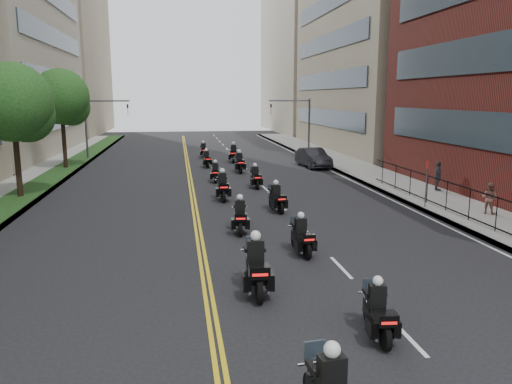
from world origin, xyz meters
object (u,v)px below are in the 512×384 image
motorcycle_4 (240,217)px  motorcycle_2 (256,269)px  motorcycle_3 (302,238)px  motorcycle_12 (204,151)px  motorcycle_1 (378,314)px  parked_sedan (313,158)px  pedestrian_c (438,176)px  pedestrian_b (489,198)px  motorcycle_5 (277,199)px  motorcycle_11 (234,154)px  motorcycle_6 (223,188)px  motorcycle_9 (239,163)px  motorcycle_10 (207,160)px  motorcycle_8 (215,173)px  motorcycle_7 (255,178)px

motorcycle_4 → motorcycle_2: bearing=-87.7°
motorcycle_3 → motorcycle_12: size_ratio=0.97×
motorcycle_1 → motorcycle_12: size_ratio=0.94×
parked_sedan → pedestrian_c: size_ratio=2.68×
pedestrian_b → pedestrian_c: pedestrian_c is taller
motorcycle_5 → motorcycle_11: bearing=83.4°
motorcycle_6 → motorcycle_12: bearing=90.6°
motorcycle_4 → motorcycle_11: size_ratio=0.91×
motorcycle_3 → pedestrian_c: (11.05, 10.35, 0.42)m
parked_sedan → motorcycle_5: bearing=-117.2°
motorcycle_9 → pedestrian_c: size_ratio=1.34×
motorcycle_2 → motorcycle_5: size_ratio=1.17×
motorcycle_11 → motorcycle_10: bearing=-124.1°
motorcycle_6 → motorcycle_11: size_ratio=0.99×
motorcycle_1 → motorcycle_5: (0.22, 13.73, 0.03)m
motorcycle_8 → pedestrian_c: 14.41m
motorcycle_2 → motorcycle_12: (0.21, 33.98, -0.10)m
parked_sedan → pedestrian_b: bearing=-83.6°
motorcycle_1 → motorcycle_5: 13.74m
pedestrian_b → motorcycle_5: bearing=42.0°
motorcycle_1 → motorcycle_11: (0.20, 33.42, 0.12)m
motorcycle_6 → pedestrian_b: 13.86m
motorcycle_2 → motorcycle_10: size_ratio=1.20×
motorcycle_2 → motorcycle_7: motorcycle_2 is taller
motorcycle_7 → motorcycle_10: 10.34m
motorcycle_1 → motorcycle_7: bearing=95.2°
motorcycle_2 → motorcycle_10: 27.32m
motorcycle_3 → motorcycle_6: motorcycle_6 is taller
motorcycle_9 → pedestrian_b: motorcycle_9 is taller
motorcycle_2 → motorcycle_8: 19.98m
motorcycle_5 → motorcycle_11: (-0.01, 19.69, 0.08)m
motorcycle_7 → motorcycle_11: (0.03, 12.90, 0.09)m
motorcycle_4 → motorcycle_10: size_ratio=1.05×
motorcycle_4 → pedestrian_b: bearing=9.8°
motorcycle_3 → motorcycle_5: motorcycle_5 is taller
motorcycle_1 → parked_sedan: (6.39, 29.24, 0.19)m
motorcycle_11 → pedestrian_b: size_ratio=1.60×
motorcycle_4 → motorcycle_9: size_ratio=0.93×
motorcycle_6 → motorcycle_12: 20.19m
motorcycle_1 → motorcycle_6: (-2.25, 17.02, 0.11)m
motorcycle_11 → pedestrian_b: motorcycle_11 is taller
motorcycle_2 → motorcycle_11: 30.31m
motorcycle_3 → motorcycle_4: motorcycle_4 is taller
motorcycle_3 → motorcycle_4: (-1.89, 3.37, 0.03)m
motorcycle_3 → pedestrian_b: size_ratio=1.39×
motorcycle_10 → pedestrian_b: pedestrian_b is taller
motorcycle_2 → parked_sedan: bearing=73.8°
motorcycle_6 → motorcycle_2: bearing=-90.4°
motorcycle_3 → motorcycle_12: bearing=89.6°
motorcycle_5 → motorcycle_9: bearing=84.5°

